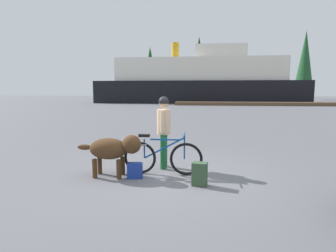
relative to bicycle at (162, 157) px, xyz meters
The scene contains 12 objects.
ground_plane 0.40m from the bicycle, 23.85° to the right, with size 160.00×160.00×0.00m, color slate.
bicycle is the anchor object (origin of this frame).
person_cyclist 0.82m from the bicycle, 93.81° to the left, with size 0.32×0.53×1.70m.
dog 1.07m from the bicycle, 165.19° to the right, with size 1.40×0.53×0.91m.
backpack 1.05m from the bicycle, 37.54° to the right, with size 0.28×0.20×0.46m, color #334C33.
handbag_pannier 0.67m from the bicycle, 148.84° to the right, with size 0.32×0.18×0.32m, color navy.
dock_pier 29.86m from the bicycle, 75.26° to the left, with size 19.81×2.35×0.40m, color brown.
ferry_boat 35.89m from the bicycle, 88.96° to the left, with size 29.31×8.30×8.71m.
pine_tree_far_left 53.94m from the bicycle, 100.59° to the left, with size 2.96×2.96×10.82m.
pine_tree_center 53.97m from the bicycle, 89.68° to the left, with size 3.60×3.60×12.76m.
pine_tree_far_right 54.62m from the bicycle, 68.11° to the left, with size 2.94×2.94×12.88m.
pine_tree_mid_back 56.08m from the bicycle, 88.66° to the left, with size 4.17×4.17×10.08m.
Camera 1 is at (0.72, -5.85, 1.85)m, focal length 29.73 mm.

